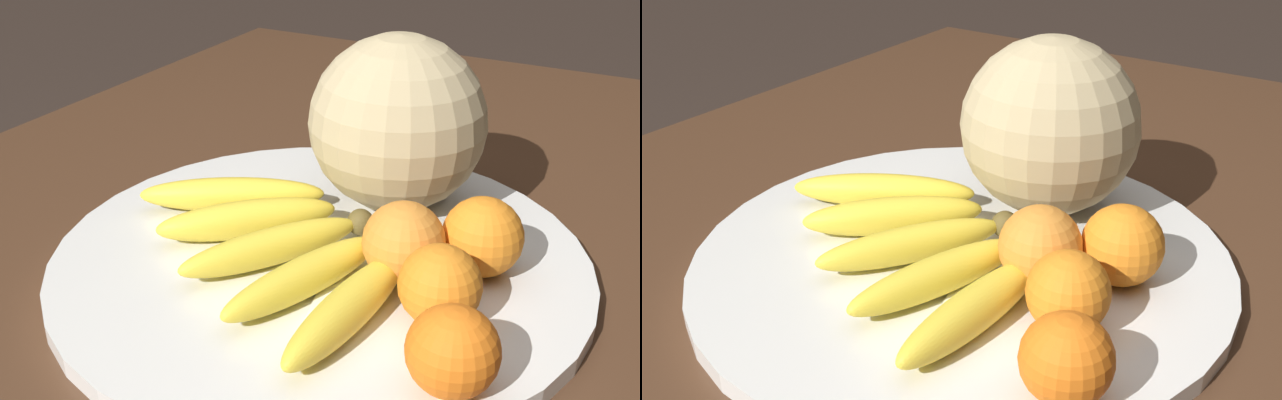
# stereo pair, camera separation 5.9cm
# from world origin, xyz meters

# --- Properties ---
(kitchen_table) EXTENTS (1.27, 0.97, 0.77)m
(kitchen_table) POSITION_xyz_m (0.00, 0.00, 0.67)
(kitchen_table) COLOR #4C301E
(kitchen_table) RESTS_ON ground_plane
(fruit_bowl) EXTENTS (0.47, 0.47, 0.02)m
(fruit_bowl) POSITION_xyz_m (-0.07, -0.03, 0.78)
(fruit_bowl) COLOR white
(fruit_bowl) RESTS_ON kitchen_table
(melon) EXTENTS (0.17, 0.17, 0.17)m
(melon) POSITION_xyz_m (0.04, -0.05, 0.88)
(melon) COLOR tan
(melon) RESTS_ON fruit_bowl
(banana_bunch) EXTENTS (0.26, 0.29, 0.03)m
(banana_bunch) POSITION_xyz_m (-0.11, -0.00, 0.81)
(banana_bunch) COLOR brown
(banana_bunch) RESTS_ON fruit_bowl
(orange_front_left) EXTENTS (0.07, 0.07, 0.07)m
(orange_front_left) POSITION_xyz_m (-0.04, -0.16, 0.82)
(orange_front_left) COLOR orange
(orange_front_left) RESTS_ON fruit_bowl
(orange_front_right) EXTENTS (0.06, 0.06, 0.06)m
(orange_front_right) POSITION_xyz_m (-0.12, -0.15, 0.82)
(orange_front_right) COLOR orange
(orange_front_right) RESTS_ON fruit_bowl
(orange_mid_center) EXTENTS (0.07, 0.07, 0.07)m
(orange_mid_center) POSITION_xyz_m (-0.08, -0.11, 0.83)
(orange_mid_center) COLOR orange
(orange_mid_center) RESTS_ON fruit_bowl
(orange_back_left) EXTENTS (0.06, 0.06, 0.06)m
(orange_back_left) POSITION_xyz_m (-0.19, -0.19, 0.82)
(orange_back_left) COLOR orange
(orange_back_left) RESTS_ON fruit_bowl
(produce_tag) EXTENTS (0.10, 0.05, 0.00)m
(produce_tag) POSITION_xyz_m (-0.14, -0.07, 0.79)
(produce_tag) COLOR white
(produce_tag) RESTS_ON fruit_bowl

